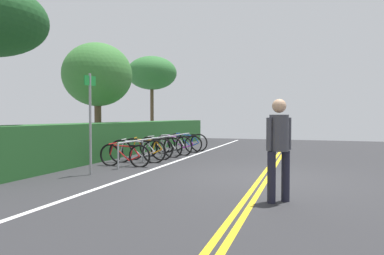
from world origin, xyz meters
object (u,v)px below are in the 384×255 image
(bicycle_5, at_px, (180,144))
(bicycle_6, at_px, (187,142))
(bicycle_3, at_px, (161,147))
(pedestrian, at_px, (279,143))
(tree_mid, at_px, (98,75))
(tree_far_right, at_px, (152,73))
(bike_rack, at_px, (162,141))
(bicycle_1, at_px, (137,151))
(bicycle_2, at_px, (147,149))
(sign_post_near, at_px, (90,115))
(bicycle_4, at_px, (173,145))
(bicycle_0, at_px, (125,155))

(bicycle_5, distance_m, bicycle_6, 0.76)
(bicycle_3, distance_m, pedestrian, 7.03)
(tree_mid, distance_m, tree_far_right, 7.19)
(bike_rack, bearing_deg, bicycle_1, 174.86)
(bicycle_5, bearing_deg, bike_rack, 178.13)
(bicycle_3, distance_m, bicycle_6, 2.40)
(bicycle_1, height_order, tree_far_right, tree_far_right)
(bicycle_2, distance_m, bicycle_3, 0.92)
(bicycle_5, bearing_deg, pedestrian, -147.81)
(tree_mid, bearing_deg, bicycle_5, -67.93)
(bicycle_2, xyz_separation_m, bicycle_3, (0.92, -0.08, -0.00))
(pedestrian, relative_size, sign_post_near, 0.69)
(tree_far_right, bearing_deg, bicycle_4, -148.96)
(bicycle_0, distance_m, bicycle_1, 0.83)
(bicycle_4, relative_size, tree_mid, 0.40)
(bicycle_2, distance_m, tree_mid, 4.14)
(bicycle_5, height_order, tree_mid, tree_mid)
(bicycle_0, bearing_deg, bicycle_1, 1.18)
(bicycle_0, xyz_separation_m, tree_mid, (2.89, 2.83, 2.77))
(sign_post_near, bearing_deg, bike_rack, -2.79)
(bicycle_2, height_order, bicycle_4, bicycle_2)
(bicycle_0, bearing_deg, bicycle_3, -1.29)
(bicycle_0, relative_size, bicycle_1, 0.91)
(bicycle_2, relative_size, bicycle_3, 0.96)
(bicycle_6, bearing_deg, tree_mid, 122.76)
(bicycle_3, distance_m, sign_post_near, 4.19)
(bicycle_4, relative_size, tree_far_right, 0.34)
(bicycle_4, bearing_deg, pedestrian, -144.74)
(sign_post_near, relative_size, tree_mid, 0.58)
(bicycle_2, bearing_deg, sign_post_near, 179.13)
(bicycle_4, distance_m, bicycle_6, 1.56)
(bicycle_1, bearing_deg, bicycle_3, -2.53)
(bicycle_1, distance_m, tree_mid, 4.43)
(bicycle_3, height_order, bicycle_6, bicycle_3)
(bike_rack, relative_size, tree_far_right, 1.19)
(bicycle_3, distance_m, tree_mid, 3.99)
(bicycle_1, bearing_deg, bicycle_6, -3.59)
(bicycle_2, bearing_deg, tree_mid, 64.62)
(bicycle_6, bearing_deg, tree_far_right, 38.37)
(bicycle_2, bearing_deg, bicycle_6, -4.44)
(bicycle_5, relative_size, sign_post_near, 0.71)
(bicycle_3, bearing_deg, bicycle_4, -10.28)
(bicycle_6, bearing_deg, sign_post_near, 177.29)
(bicycle_4, xyz_separation_m, pedestrian, (-6.18, -4.37, 0.64))
(bicycle_2, bearing_deg, tree_far_right, 24.17)
(bicycle_0, height_order, pedestrian, pedestrian)
(bicycle_6, xyz_separation_m, tree_far_right, (5.08, 4.02, 3.68))
(bike_rack, distance_m, sign_post_near, 4.09)
(tree_mid, bearing_deg, bicycle_0, -135.51)
(tree_far_right, bearing_deg, bicycle_0, -159.15)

